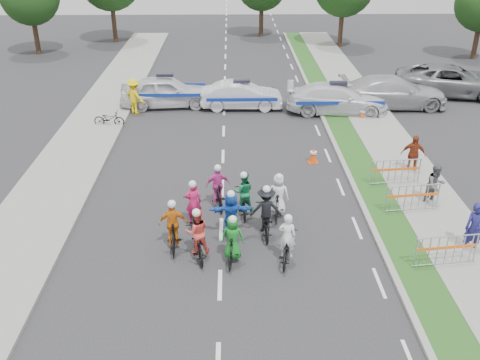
{
  "coord_description": "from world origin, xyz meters",
  "views": [
    {
      "loc": [
        0.35,
        -12.35,
        9.6
      ],
      "look_at": [
        0.66,
        4.5,
        1.1
      ],
      "focal_mm": 40.0,
      "sensor_mm": 36.0,
      "label": 1
    }
  ],
  "objects_px": {
    "police_car_0": "(166,91)",
    "spectator_2": "(413,155)",
    "rider_0": "(287,245)",
    "rider_5": "(231,217)",
    "rider_3": "(174,230)",
    "rider_9": "(218,190)",
    "barrier_1": "(412,199)",
    "barrier_2": "(395,173)",
    "rider_6": "(194,211)",
    "civilian_sedan": "(393,92)",
    "civilian_suv": "(451,80)",
    "rider_4": "(266,215)",
    "rider_7": "(278,200)",
    "spectator_1": "(435,185)",
    "parked_bike": "(109,119)",
    "spectator_0": "(475,228)",
    "cone_0": "(313,155)",
    "barrier_0": "(446,252)",
    "police_car_1": "(242,95)",
    "rider_1": "(233,243)",
    "rider_2": "(198,239)",
    "marshal_hiviz": "(134,96)",
    "police_car_2": "(337,99)",
    "cone_1": "(362,113)",
    "rider_8": "(244,198)"
  },
  "relations": [
    {
      "from": "rider_3",
      "to": "rider_9",
      "type": "xyz_separation_m",
      "value": [
        1.35,
        2.64,
        -0.02
      ]
    },
    {
      "from": "police_car_1",
      "to": "rider_5",
      "type": "bearing_deg",
      "value": 178.16
    },
    {
      "from": "barrier_1",
      "to": "cone_0",
      "type": "xyz_separation_m",
      "value": [
        -2.85,
        4.36,
        -0.22
      ]
    },
    {
      "from": "rider_6",
      "to": "parked_bike",
      "type": "height_order",
      "value": "rider_6"
    },
    {
      "from": "spectator_2",
      "to": "barrier_0",
      "type": "relative_size",
      "value": 0.82
    },
    {
      "from": "rider_2",
      "to": "barrier_0",
      "type": "bearing_deg",
      "value": 163.04
    },
    {
      "from": "parked_bike",
      "to": "rider_0",
      "type": "bearing_deg",
      "value": -142.36
    },
    {
      "from": "rider_0",
      "to": "rider_5",
      "type": "bearing_deg",
      "value": -28.14
    },
    {
      "from": "spectator_0",
      "to": "barrier_1",
      "type": "bearing_deg",
      "value": 124.2
    },
    {
      "from": "civilian_suv",
      "to": "barrier_2",
      "type": "distance_m",
      "value": 13.12
    },
    {
      "from": "civilian_sedan",
      "to": "rider_2",
      "type": "bearing_deg",
      "value": 144.88
    },
    {
      "from": "police_car_1",
      "to": "civilian_sedan",
      "type": "relative_size",
      "value": 0.75
    },
    {
      "from": "rider_5",
      "to": "barrier_0",
      "type": "xyz_separation_m",
      "value": [
        6.36,
        -1.85,
        -0.18
      ]
    },
    {
      "from": "rider_6",
      "to": "spectator_2",
      "type": "relative_size",
      "value": 1.1
    },
    {
      "from": "civilian_suv",
      "to": "spectator_2",
      "type": "distance_m",
      "value": 11.65
    },
    {
      "from": "civilian_suv",
      "to": "cone_0",
      "type": "xyz_separation_m",
      "value": [
        -9.26,
        -9.19,
        -0.53
      ]
    },
    {
      "from": "spectator_1",
      "to": "parked_bike",
      "type": "xyz_separation_m",
      "value": [
        -13.36,
        8.26,
        -0.41
      ]
    },
    {
      "from": "rider_1",
      "to": "cone_0",
      "type": "bearing_deg",
      "value": -106.7
    },
    {
      "from": "spectator_2",
      "to": "police_car_1",
      "type": "bearing_deg",
      "value": 143.9
    },
    {
      "from": "rider_8",
      "to": "rider_9",
      "type": "bearing_deg",
      "value": -32.11
    },
    {
      "from": "rider_3",
      "to": "civilian_sedan",
      "type": "height_order",
      "value": "rider_3"
    },
    {
      "from": "rider_3",
      "to": "rider_9",
      "type": "height_order",
      "value": "rider_3"
    },
    {
      "from": "rider_6",
      "to": "civilian_sedan",
      "type": "height_order",
      "value": "rider_6"
    },
    {
      "from": "rider_5",
      "to": "civilian_sedan",
      "type": "bearing_deg",
      "value": -127.5
    },
    {
      "from": "rider_9",
      "to": "spectator_1",
      "type": "xyz_separation_m",
      "value": [
        7.79,
        -0.04,
        0.14
      ]
    },
    {
      "from": "police_car_2",
      "to": "rider_0",
      "type": "bearing_deg",
      "value": 170.0
    },
    {
      "from": "barrier_1",
      "to": "barrier_2",
      "type": "xyz_separation_m",
      "value": [
        0.0,
        2.1,
        0.0
      ]
    },
    {
      "from": "rider_1",
      "to": "marshal_hiviz",
      "type": "bearing_deg",
      "value": -60.33
    },
    {
      "from": "rider_0",
      "to": "barrier_0",
      "type": "distance_m",
      "value": 4.71
    },
    {
      "from": "spectator_0",
      "to": "barrier_1",
      "type": "relative_size",
      "value": 0.86
    },
    {
      "from": "rider_7",
      "to": "spectator_0",
      "type": "bearing_deg",
      "value": 168.03
    },
    {
      "from": "spectator_1",
      "to": "spectator_2",
      "type": "xyz_separation_m",
      "value": [
        0.03,
        2.68,
        0.01
      ]
    },
    {
      "from": "police_car_0",
      "to": "spectator_2",
      "type": "xyz_separation_m",
      "value": [
        10.85,
        -8.6,
        -0.01
      ]
    },
    {
      "from": "rider_2",
      "to": "police_car_1",
      "type": "relative_size",
      "value": 0.41
    },
    {
      "from": "police_car_0",
      "to": "cone_0",
      "type": "distance_m",
      "value": 10.26
    },
    {
      "from": "cone_0",
      "to": "barrier_0",
      "type": "bearing_deg",
      "value": -69.46
    },
    {
      "from": "rider_1",
      "to": "rider_5",
      "type": "xyz_separation_m",
      "value": [
        -0.04,
        1.4,
        0.09
      ]
    },
    {
      "from": "police_car_2",
      "to": "cone_1",
      "type": "bearing_deg",
      "value": -127.47
    },
    {
      "from": "rider_3",
      "to": "civilian_suv",
      "type": "bearing_deg",
      "value": -135.62
    },
    {
      "from": "parked_bike",
      "to": "spectator_0",
      "type": "bearing_deg",
      "value": -125.62
    },
    {
      "from": "civilian_suv",
      "to": "spectator_2",
      "type": "bearing_deg",
      "value": 163.39
    },
    {
      "from": "spectator_0",
      "to": "cone_0",
      "type": "relative_size",
      "value": 2.45
    },
    {
      "from": "spectator_0",
      "to": "parked_bike",
      "type": "height_order",
      "value": "spectator_0"
    },
    {
      "from": "rider_1",
      "to": "police_car_1",
      "type": "height_order",
      "value": "rider_1"
    },
    {
      "from": "civilian_sedan",
      "to": "marshal_hiviz",
      "type": "height_order",
      "value": "marshal_hiviz"
    },
    {
      "from": "rider_5",
      "to": "barrier_1",
      "type": "bearing_deg",
      "value": -170.68
    },
    {
      "from": "rider_4",
      "to": "rider_7",
      "type": "bearing_deg",
      "value": -114.48
    },
    {
      "from": "rider_1",
      "to": "civilian_sedan",
      "type": "height_order",
      "value": "civilian_sedan"
    },
    {
      "from": "rider_0",
      "to": "rider_4",
      "type": "distance_m",
      "value": 1.63
    },
    {
      "from": "spectator_0",
      "to": "barrier_1",
      "type": "distance_m",
      "value": 2.7
    }
  ]
}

